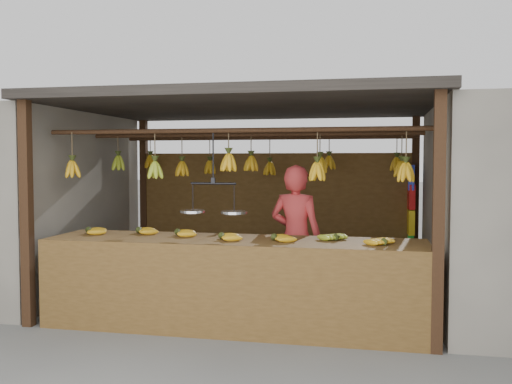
# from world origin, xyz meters

# --- Properties ---
(ground) EXTENTS (80.00, 80.00, 0.00)m
(ground) POSITION_xyz_m (0.00, 0.00, 0.00)
(ground) COLOR #5B5B57
(stall) EXTENTS (4.30, 3.30, 2.40)m
(stall) POSITION_xyz_m (0.00, 0.33, 1.97)
(stall) COLOR black
(stall) RESTS_ON ground
(counter) EXTENTS (3.83, 0.87, 0.96)m
(counter) POSITION_xyz_m (0.06, -1.23, 0.72)
(counter) COLOR brown
(counter) RESTS_ON ground
(hanging_bananas) EXTENTS (3.66, 2.24, 0.38)m
(hanging_bananas) POSITION_xyz_m (0.01, 0.02, 1.62)
(hanging_bananas) COLOR #CC9215
(hanging_bananas) RESTS_ON ground
(balance_scale) EXTENTS (0.71, 0.28, 0.85)m
(balance_scale) POSITION_xyz_m (-0.18, -1.00, 1.21)
(balance_scale) COLOR black
(balance_scale) RESTS_ON ground
(vendor) EXTENTS (0.67, 0.52, 1.65)m
(vendor) POSITION_xyz_m (0.59, -0.34, 0.82)
(vendor) COLOR #BF3333
(vendor) RESTS_ON ground
(bag_bundles) EXTENTS (0.08, 0.26, 1.29)m
(bag_bundles) POSITION_xyz_m (1.94, 1.35, 1.01)
(bag_bundles) COLOR #1426BF
(bag_bundles) RESTS_ON ground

